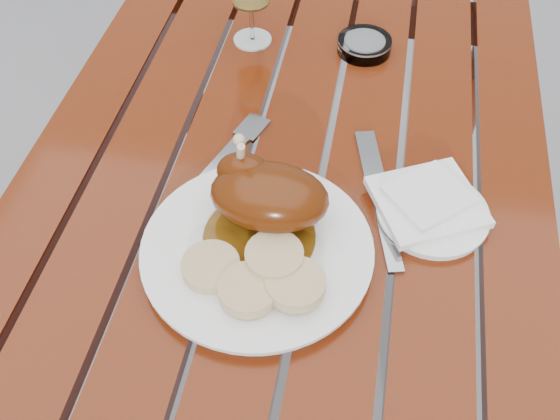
% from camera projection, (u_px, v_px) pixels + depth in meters
% --- Properties ---
extents(ground, '(60.00, 60.00, 0.00)m').
position_uv_depth(ground, '(284.00, 372.00, 1.54)').
color(ground, slate).
rests_on(ground, ground).
extents(table, '(0.80, 1.20, 0.75)m').
position_uv_depth(table, '(285.00, 289.00, 1.26)').
color(table, maroon).
rests_on(table, ground).
extents(dinner_plate, '(0.41, 0.41, 0.02)m').
position_uv_depth(dinner_plate, '(257.00, 251.00, 0.84)').
color(dinner_plate, white).
rests_on(dinner_plate, table).
extents(roast_duck, '(0.16, 0.17, 0.12)m').
position_uv_depth(roast_duck, '(265.00, 195.00, 0.83)').
color(roast_duck, '#613A0B').
rests_on(roast_duck, dinner_plate).
extents(bread_dumplings, '(0.19, 0.13, 0.03)m').
position_uv_depth(bread_dumplings, '(257.00, 274.00, 0.79)').
color(bread_dumplings, '#D3B081').
rests_on(bread_dumplings, dinner_plate).
extents(wine_glass, '(0.08, 0.08, 0.17)m').
position_uv_depth(wine_glass, '(251.00, 0.00, 1.10)').
color(wine_glass, '#F3DA6E').
rests_on(wine_glass, table).
extents(side_plate, '(0.21, 0.21, 0.01)m').
position_uv_depth(side_plate, '(432.00, 214.00, 0.89)').
color(side_plate, white).
rests_on(side_plate, table).
extents(napkin, '(0.19, 0.18, 0.01)m').
position_uv_depth(napkin, '(427.00, 202.00, 0.89)').
color(napkin, white).
rests_on(napkin, side_plate).
extents(ashtray, '(0.10, 0.10, 0.02)m').
position_uv_depth(ashtray, '(364.00, 45.00, 1.14)').
color(ashtray, '#B2B7BC').
rests_on(ashtray, table).
extents(fork, '(0.09, 0.20, 0.01)m').
position_uv_depth(fork, '(222.00, 162.00, 0.96)').
color(fork, gray).
rests_on(fork, table).
extents(knife, '(0.08, 0.23, 0.01)m').
position_uv_depth(knife, '(381.00, 207.00, 0.90)').
color(knife, gray).
rests_on(knife, table).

